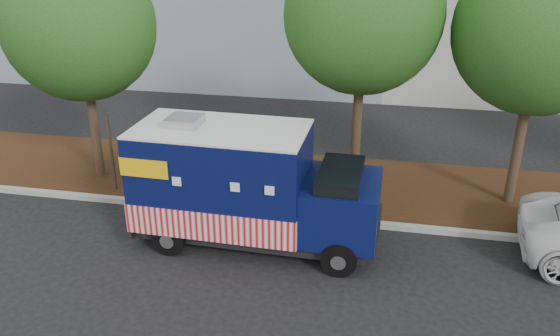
# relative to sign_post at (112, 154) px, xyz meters

# --- Properties ---
(ground) EXTENTS (120.00, 120.00, 0.00)m
(ground) POSITION_rel_sign_post_xyz_m (5.13, -1.90, -1.20)
(ground) COLOR black
(ground) RESTS_ON ground
(curb) EXTENTS (120.00, 0.18, 0.15)m
(curb) POSITION_rel_sign_post_xyz_m (5.13, -0.50, -1.12)
(curb) COLOR #9E9E99
(curb) RESTS_ON ground
(mulch_strip) EXTENTS (120.00, 4.00, 0.15)m
(mulch_strip) POSITION_rel_sign_post_xyz_m (5.13, 1.60, -1.12)
(mulch_strip) COLOR black
(mulch_strip) RESTS_ON ground
(tree_a) EXTENTS (4.05, 4.05, 6.54)m
(tree_a) POSITION_rel_sign_post_xyz_m (-0.90, 0.84, 3.30)
(tree_a) COLOR #38281C
(tree_a) RESTS_ON ground
(tree_b) EXTENTS (4.04, 4.04, 6.91)m
(tree_b) POSITION_rel_sign_post_xyz_m (6.54, 1.54, 3.68)
(tree_b) COLOR #38281C
(tree_b) RESTS_ON ground
(tree_c) EXTENTS (4.10, 4.10, 6.74)m
(tree_c) POSITION_rel_sign_post_xyz_m (10.71, 1.38, 3.48)
(tree_c) COLOR #38281C
(tree_c) RESTS_ON ground
(sign_post) EXTENTS (0.06, 0.06, 2.40)m
(sign_post) POSITION_rel_sign_post_xyz_m (0.00, 0.00, 0.00)
(sign_post) COLOR #473828
(sign_post) RESTS_ON ground
(food_truck) EXTENTS (5.79, 2.31, 3.02)m
(food_truck) POSITION_rel_sign_post_xyz_m (4.19, -1.72, 0.17)
(food_truck) COLOR black
(food_truck) RESTS_ON ground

